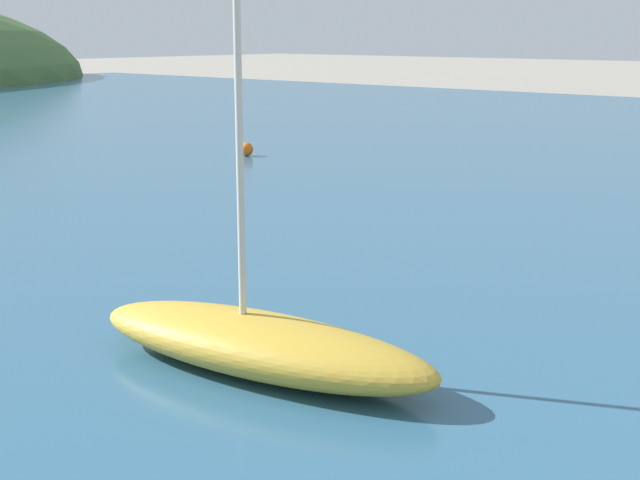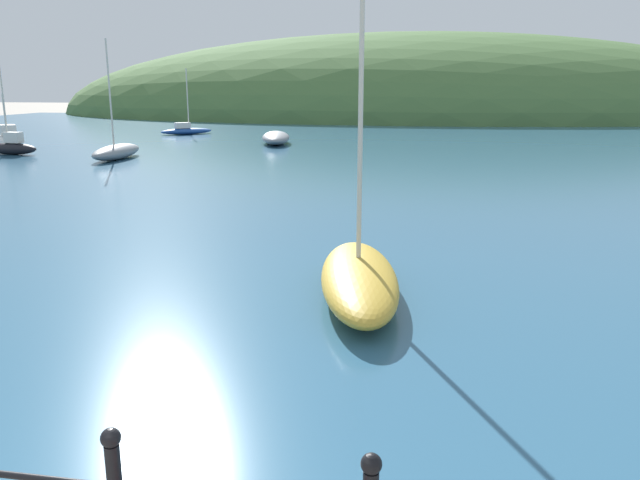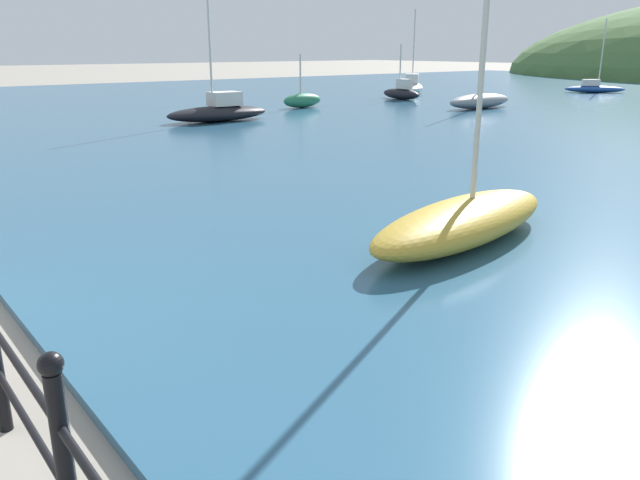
{
  "view_description": "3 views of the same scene",
  "coord_description": "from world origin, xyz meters",
  "px_view_note": "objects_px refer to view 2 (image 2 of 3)",
  "views": [
    {
      "loc": [
        -4.57,
        1.51,
        3.28
      ],
      "look_at": [
        2.03,
        7.2,
        1.24
      ],
      "focal_mm": 50.0,
      "sensor_mm": 36.0,
      "label": 1
    },
    {
      "loc": [
        2.05,
        -1.48,
        3.15
      ],
      "look_at": [
        0.65,
        6.72,
        1.06
      ],
      "focal_mm": 35.0,
      "sensor_mm": 36.0,
      "label": 2
    },
    {
      "loc": [
        6.11,
        0.88,
        2.53
      ],
      "look_at": [
        1.46,
        4.56,
        0.7
      ],
      "focal_mm": 35.0,
      "sensor_mm": 36.0,
      "label": 3
    }
  ],
  "objects_px": {
    "boat_green_fishing": "(116,151)",
    "boat_white_sailboat": "(186,130)",
    "boat_mid_harbor": "(9,139)",
    "boat_far_left": "(276,138)",
    "boat_twin_mast": "(11,147)",
    "boat_nearest_quay": "(359,277)"
  },
  "relations": [
    {
      "from": "boat_far_left",
      "to": "boat_twin_mast",
      "type": "bearing_deg",
      "value": -146.38
    },
    {
      "from": "boat_nearest_quay",
      "to": "boat_green_fishing",
      "type": "bearing_deg",
      "value": 127.26
    },
    {
      "from": "boat_white_sailboat",
      "to": "boat_twin_mast",
      "type": "height_order",
      "value": "boat_white_sailboat"
    },
    {
      "from": "boat_mid_harbor",
      "to": "boat_far_left",
      "type": "bearing_deg",
      "value": 14.01
    },
    {
      "from": "boat_nearest_quay",
      "to": "boat_green_fishing",
      "type": "height_order",
      "value": "boat_green_fishing"
    },
    {
      "from": "boat_white_sailboat",
      "to": "boat_far_left",
      "type": "distance_m",
      "value": 8.73
    },
    {
      "from": "boat_mid_harbor",
      "to": "boat_far_left",
      "type": "relative_size",
      "value": 0.98
    },
    {
      "from": "boat_nearest_quay",
      "to": "boat_mid_harbor",
      "type": "xyz_separation_m",
      "value": [
        -20.03,
        20.06,
        0.06
      ]
    },
    {
      "from": "boat_white_sailboat",
      "to": "boat_green_fishing",
      "type": "relative_size",
      "value": 0.83
    },
    {
      "from": "boat_white_sailboat",
      "to": "boat_mid_harbor",
      "type": "height_order",
      "value": "boat_mid_harbor"
    },
    {
      "from": "boat_green_fishing",
      "to": "boat_nearest_quay",
      "type": "bearing_deg",
      "value": -52.74
    },
    {
      "from": "boat_mid_harbor",
      "to": "boat_twin_mast",
      "type": "relative_size",
      "value": 1.66
    },
    {
      "from": "boat_white_sailboat",
      "to": "boat_mid_harbor",
      "type": "bearing_deg",
      "value": -125.81
    },
    {
      "from": "boat_mid_harbor",
      "to": "boat_far_left",
      "type": "xyz_separation_m",
      "value": [
        13.12,
        3.27,
        -0.04
      ]
    },
    {
      "from": "boat_green_fishing",
      "to": "boat_white_sailboat",
      "type": "bearing_deg",
      "value": 99.0
    },
    {
      "from": "boat_white_sailboat",
      "to": "boat_green_fishing",
      "type": "height_order",
      "value": "boat_green_fishing"
    },
    {
      "from": "boat_twin_mast",
      "to": "boat_green_fishing",
      "type": "distance_m",
      "value": 5.5
    },
    {
      "from": "boat_mid_harbor",
      "to": "boat_white_sailboat",
      "type": "bearing_deg",
      "value": 54.19
    },
    {
      "from": "boat_mid_harbor",
      "to": "boat_nearest_quay",
      "type": "bearing_deg",
      "value": -45.03
    },
    {
      "from": "boat_twin_mast",
      "to": "boat_far_left",
      "type": "bearing_deg",
      "value": 33.62
    },
    {
      "from": "boat_far_left",
      "to": "boat_green_fishing",
      "type": "bearing_deg",
      "value": -122.55
    },
    {
      "from": "boat_twin_mast",
      "to": "boat_green_fishing",
      "type": "height_order",
      "value": "boat_green_fishing"
    }
  ]
}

